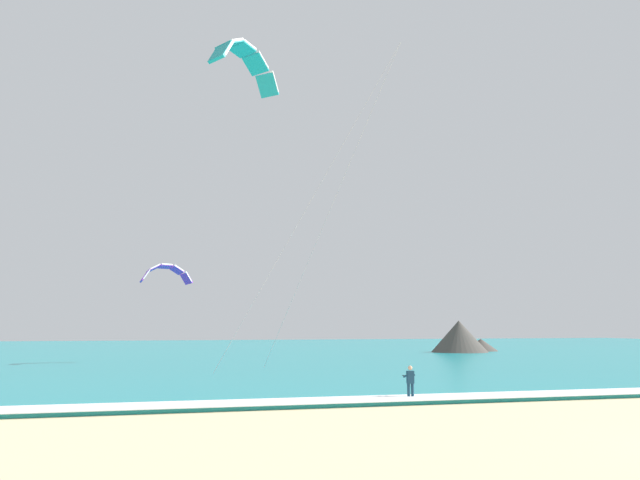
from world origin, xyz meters
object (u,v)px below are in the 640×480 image
object	(u,v)px
surfboard	(411,401)
kitesurfer	(410,381)
kite_primary	(245,60)
kite_distant	(166,272)

from	to	relation	value
surfboard	kitesurfer	bearing A→B (deg)	87.41
kite_primary	kitesurfer	bearing A→B (deg)	-38.61
kitesurfer	kite_distant	world-z (taller)	kite_distant
kitesurfer	kite_distant	size ratio (longest dim) A/B	0.35
kitesurfer	kite_primary	xyz separation A→B (m)	(-7.51, 6.00, 18.05)
surfboard	kitesurfer	world-z (taller)	kitesurfer
kitesurfer	kite_distant	distance (m)	34.14
kite_primary	kite_distant	xyz separation A→B (m)	(-4.03, 25.20, -10.42)
surfboard	kite_primary	xyz separation A→B (m)	(-7.51, 6.02, 18.97)
kite_primary	kite_distant	bearing A→B (deg)	99.09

